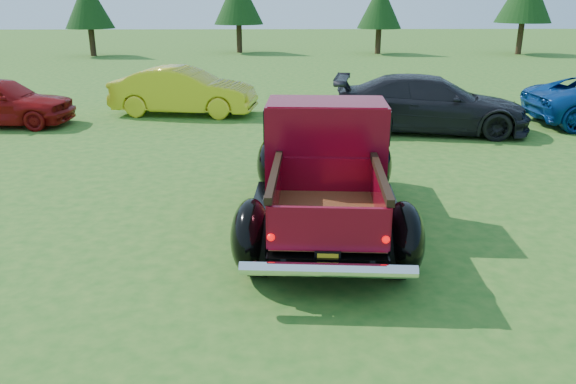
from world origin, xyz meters
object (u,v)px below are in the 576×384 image
(pickup_truck, at_px, (325,164))
(tree_west, at_px, (88,3))
(tree_mid_right, at_px, (380,6))
(show_car_grey, at_px, (430,104))
(show_car_yellow, at_px, (184,91))

(pickup_truck, bearing_deg, tree_west, 117.96)
(tree_mid_right, bearing_deg, pickup_truck, -101.66)
(tree_west, relative_size, show_car_grey, 0.89)
(pickup_truck, distance_m, show_car_yellow, 9.48)
(show_car_grey, bearing_deg, tree_west, 46.93)
(tree_west, distance_m, pickup_truck, 30.12)
(tree_mid_right, bearing_deg, show_car_grey, -96.42)
(tree_mid_right, relative_size, pickup_truck, 0.82)
(tree_west, xyz_separation_m, show_car_yellow, (8.50, -18.72, -2.38))
(tree_west, distance_m, show_car_grey, 26.38)
(pickup_truck, height_order, show_car_grey, pickup_truck)
(tree_west, bearing_deg, tree_mid_right, 3.18)
(pickup_truck, xyz_separation_m, show_car_grey, (3.38, 6.27, -0.17))
(tree_mid_right, distance_m, show_car_yellow, 22.00)
(tree_west, xyz_separation_m, show_car_grey, (15.50, -21.22, -2.36))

